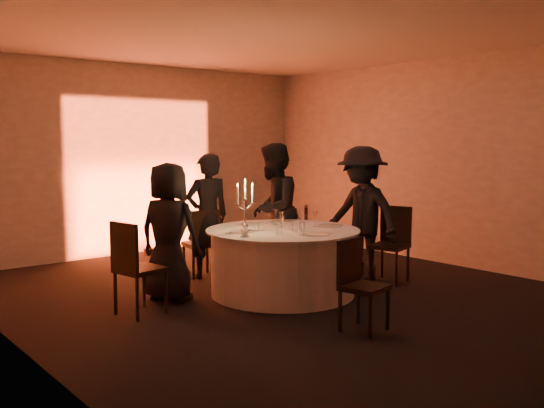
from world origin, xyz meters
TOP-DOWN VIEW (x-y plane):
  - floor at (0.00, 0.00)m, footprint 7.00×7.00m
  - ceiling at (0.00, 0.00)m, footprint 7.00×7.00m
  - wall_back at (0.00, 3.50)m, footprint 7.00×0.00m
  - wall_left at (-3.00, 0.00)m, footprint 0.00×7.00m
  - wall_right at (3.00, 0.00)m, footprint 0.00×7.00m
  - uplighter_fixture at (0.00, 3.20)m, footprint 0.25×0.12m
  - banquet_table at (0.00, 0.00)m, footprint 1.80×1.80m
  - chair_left at (-1.77, 0.29)m, footprint 0.50×0.50m
  - chair_back_left at (-0.26, 1.32)m, footprint 0.46×0.46m
  - chair_back_right at (1.06, 0.90)m, footprint 0.55×0.55m
  - chair_right at (1.52, -0.38)m, footprint 0.52×0.52m
  - chair_front at (-0.32, -1.48)m, footprint 0.45×0.45m
  - guest_left at (-1.17, 0.59)m, footprint 0.79×0.90m
  - guest_back_left at (-0.21, 1.28)m, footprint 0.65×0.48m
  - guest_back_right at (0.59, 0.90)m, footprint 1.09×1.03m
  - guest_right at (1.29, -0.06)m, footprint 0.70×1.15m
  - plate_left at (-0.51, 0.12)m, footprint 0.36×0.30m
  - plate_back_left at (-0.03, 0.54)m, footprint 0.36×0.28m
  - plate_back_right at (0.39, 0.48)m, footprint 0.35×0.28m
  - plate_right at (0.59, -0.17)m, footprint 0.36×0.30m
  - plate_front at (0.01, -0.55)m, footprint 0.36×0.30m
  - coffee_cup at (-0.67, -0.16)m, footprint 0.11×0.11m
  - candelabra at (-0.48, 0.09)m, footprint 0.26×0.12m
  - wine_glass_a at (0.06, -0.29)m, footprint 0.07×0.07m
  - wine_glass_b at (0.16, 0.33)m, footprint 0.07×0.07m
  - wine_glass_c at (0.44, -0.08)m, footprint 0.07×0.07m
  - wine_glass_d at (0.08, 0.12)m, footprint 0.07×0.07m
  - wine_glass_e at (-0.22, -0.23)m, footprint 0.07×0.07m
  - tumbler_a at (-0.26, 0.09)m, footprint 0.07×0.07m
  - tumbler_b at (0.14, -0.18)m, footprint 0.07×0.07m
  - tumbler_c at (-0.30, -0.28)m, footprint 0.07×0.07m
  - tumbler_d at (0.02, -0.19)m, footprint 0.07×0.07m

SIDE VIEW (x-z plane):
  - floor at x=0.00m, z-range 0.00..0.00m
  - uplighter_fixture at x=0.00m, z-range 0.00..0.10m
  - banquet_table at x=0.00m, z-range 0.00..0.77m
  - chair_front at x=-0.32m, z-range 0.05..0.92m
  - chair_back_right at x=1.06m, z-range 0.05..0.95m
  - chair_back_left at x=-0.26m, z-range 0.05..0.96m
  - chair_right at x=1.52m, z-range 0.06..1.02m
  - chair_left at x=-1.77m, z-range 0.06..1.04m
  - plate_back_left at x=-0.03m, z-range 0.77..0.78m
  - plate_front at x=0.01m, z-range 0.77..0.78m
  - plate_left at x=-0.51m, z-range 0.77..0.78m
  - plate_right at x=0.59m, z-range 0.77..0.78m
  - guest_left at x=-1.17m, z-range 0.00..1.56m
  - plate_back_right at x=0.39m, z-range 0.74..0.83m
  - coffee_cup at x=-0.67m, z-range 0.77..0.83m
  - tumbler_a at x=-0.26m, z-range 0.77..0.86m
  - tumbler_b at x=0.14m, z-range 0.77..0.86m
  - tumbler_c at x=-0.30m, z-range 0.77..0.86m
  - tumbler_d at x=0.02m, z-range 0.77..0.86m
  - guest_back_left at x=-0.21m, z-range 0.00..1.64m
  - guest_right at x=1.29m, z-range 0.00..1.73m
  - guest_back_right at x=0.59m, z-range 0.00..1.77m
  - wine_glass_a at x=0.06m, z-range 0.81..1.00m
  - wine_glass_b at x=0.16m, z-range 0.81..1.00m
  - wine_glass_c at x=0.44m, z-range 0.81..1.00m
  - wine_glass_d at x=0.08m, z-range 0.81..1.00m
  - wine_glass_e at x=-0.22m, z-range 0.81..1.00m
  - candelabra at x=-0.48m, z-range 0.68..1.29m
  - wall_back at x=0.00m, z-range -2.00..5.00m
  - wall_left at x=-3.00m, z-range -2.00..5.00m
  - wall_right at x=3.00m, z-range -2.00..5.00m
  - ceiling at x=0.00m, z-range 3.00..3.00m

